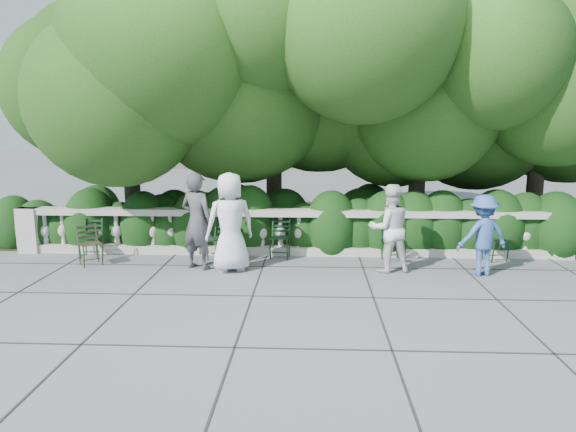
{
  "coord_description": "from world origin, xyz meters",
  "views": [
    {
      "loc": [
        0.47,
        -9.11,
        2.81
      ],
      "look_at": [
        0.0,
        1.0,
        1.0
      ],
      "focal_mm": 32.0,
      "sensor_mm": 36.0,
      "label": 1
    }
  ],
  "objects_px": {
    "person_woman_grey": "(197,221)",
    "person_older_blue": "(483,235)",
    "chair_b": "(89,259)",
    "chair_c": "(279,260)",
    "chair_f": "(499,263)",
    "chair_d": "(230,260)",
    "person_casual_man": "(390,228)",
    "chair_e": "(396,262)",
    "person_businessman": "(230,222)",
    "chair_a": "(215,261)",
    "chair_weathered": "(94,267)"
  },
  "relations": [
    {
      "from": "chair_d",
      "to": "person_older_blue",
      "type": "height_order",
      "value": "person_older_blue"
    },
    {
      "from": "chair_f",
      "to": "person_casual_man",
      "type": "bearing_deg",
      "value": 179.13
    },
    {
      "from": "chair_d",
      "to": "chair_f",
      "type": "bearing_deg",
      "value": -8.11
    },
    {
      "from": "chair_d",
      "to": "chair_weathered",
      "type": "height_order",
      "value": "same"
    },
    {
      "from": "chair_b",
      "to": "chair_f",
      "type": "distance_m",
      "value": 8.58
    },
    {
      "from": "chair_a",
      "to": "person_casual_man",
      "type": "distance_m",
      "value": 3.64
    },
    {
      "from": "person_woman_grey",
      "to": "chair_c",
      "type": "bearing_deg",
      "value": -131.21
    },
    {
      "from": "chair_b",
      "to": "chair_f",
      "type": "relative_size",
      "value": 1.0
    },
    {
      "from": "chair_weathered",
      "to": "person_businessman",
      "type": "relative_size",
      "value": 0.44
    },
    {
      "from": "person_woman_grey",
      "to": "chair_d",
      "type": "bearing_deg",
      "value": -105.54
    },
    {
      "from": "chair_b",
      "to": "chair_c",
      "type": "distance_m",
      "value": 4.02
    },
    {
      "from": "chair_c",
      "to": "chair_e",
      "type": "height_order",
      "value": "same"
    },
    {
      "from": "chair_b",
      "to": "chair_d",
      "type": "relative_size",
      "value": 1.0
    },
    {
      "from": "chair_b",
      "to": "chair_d",
      "type": "xyz_separation_m",
      "value": [
        3.0,
        0.05,
        0.0
      ]
    },
    {
      "from": "chair_weathered",
      "to": "person_woman_grey",
      "type": "relative_size",
      "value": 0.44
    },
    {
      "from": "chair_d",
      "to": "person_casual_man",
      "type": "distance_m",
      "value": 3.38
    },
    {
      "from": "chair_f",
      "to": "person_businessman",
      "type": "relative_size",
      "value": 0.44
    },
    {
      "from": "chair_c",
      "to": "chair_d",
      "type": "relative_size",
      "value": 1.0
    },
    {
      "from": "person_woman_grey",
      "to": "person_casual_man",
      "type": "height_order",
      "value": "person_woman_grey"
    },
    {
      "from": "person_businessman",
      "to": "person_casual_man",
      "type": "relative_size",
      "value": 1.13
    },
    {
      "from": "chair_c",
      "to": "chair_f",
      "type": "xyz_separation_m",
      "value": [
        4.56,
        -0.02,
        0.0
      ]
    },
    {
      "from": "chair_e",
      "to": "chair_f",
      "type": "distance_m",
      "value": 2.12
    },
    {
      "from": "chair_f",
      "to": "person_woman_grey",
      "type": "relative_size",
      "value": 0.44
    },
    {
      "from": "chair_f",
      "to": "person_older_blue",
      "type": "distance_m",
      "value": 1.36
    },
    {
      "from": "chair_c",
      "to": "chair_weathered",
      "type": "xyz_separation_m",
      "value": [
        -3.67,
        -0.72,
        0.0
      ]
    },
    {
      "from": "chair_f",
      "to": "person_woman_grey",
      "type": "xyz_separation_m",
      "value": [
        -6.11,
        -0.7,
        0.95
      ]
    },
    {
      "from": "chair_f",
      "to": "person_businessman",
      "type": "height_order",
      "value": "person_businessman"
    },
    {
      "from": "person_older_blue",
      "to": "chair_a",
      "type": "bearing_deg",
      "value": -22.74
    },
    {
      "from": "person_woman_grey",
      "to": "person_older_blue",
      "type": "height_order",
      "value": "person_woman_grey"
    },
    {
      "from": "chair_a",
      "to": "chair_f",
      "type": "bearing_deg",
      "value": 24.24
    },
    {
      "from": "chair_d",
      "to": "chair_e",
      "type": "height_order",
      "value": "same"
    },
    {
      "from": "chair_b",
      "to": "person_woman_grey",
      "type": "relative_size",
      "value": 0.44
    },
    {
      "from": "chair_b",
      "to": "chair_c",
      "type": "bearing_deg",
      "value": 0.8
    },
    {
      "from": "person_businessman",
      "to": "person_woman_grey",
      "type": "relative_size",
      "value": 1.01
    },
    {
      "from": "chair_c",
      "to": "person_businessman",
      "type": "xyz_separation_m",
      "value": [
        -0.88,
        -0.85,
        0.96
      ]
    },
    {
      "from": "chair_f",
      "to": "person_casual_man",
      "type": "xyz_separation_m",
      "value": [
        -2.38,
        -0.73,
        0.85
      ]
    },
    {
      "from": "chair_d",
      "to": "chair_weathered",
      "type": "relative_size",
      "value": 1.0
    },
    {
      "from": "person_woman_grey",
      "to": "chair_f",
      "type": "bearing_deg",
      "value": -149.48
    },
    {
      "from": "chair_a",
      "to": "chair_b",
      "type": "bearing_deg",
      "value": -158.29
    },
    {
      "from": "chair_b",
      "to": "person_woman_grey",
      "type": "distance_m",
      "value": 2.71
    },
    {
      "from": "chair_c",
      "to": "person_businessman",
      "type": "bearing_deg",
      "value": -130.57
    },
    {
      "from": "person_businessman",
      "to": "person_woman_grey",
      "type": "height_order",
      "value": "person_businessman"
    },
    {
      "from": "chair_a",
      "to": "chair_d",
      "type": "distance_m",
      "value": 0.31
    },
    {
      "from": "chair_c",
      "to": "chair_weathered",
      "type": "relative_size",
      "value": 1.0
    },
    {
      "from": "person_woman_grey",
      "to": "chair_b",
      "type": "bearing_deg",
      "value": 10.58
    },
    {
      "from": "chair_a",
      "to": "person_woman_grey",
      "type": "bearing_deg",
      "value": -90.56
    },
    {
      "from": "chair_e",
      "to": "person_casual_man",
      "type": "distance_m",
      "value": 1.12
    },
    {
      "from": "chair_b",
      "to": "person_businessman",
      "type": "bearing_deg",
      "value": -14.02
    },
    {
      "from": "chair_weathered",
      "to": "chair_a",
      "type": "bearing_deg",
      "value": -25.54
    },
    {
      "from": "person_casual_man",
      "to": "chair_c",
      "type": "bearing_deg",
      "value": -28.64
    }
  ]
}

